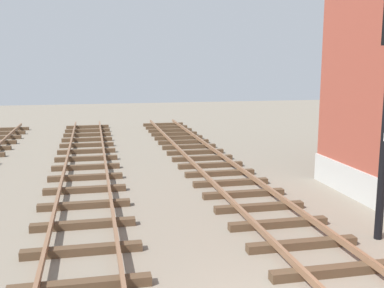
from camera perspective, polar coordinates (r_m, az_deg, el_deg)
The scene contains 0 objects.
Camera 1 is at (-2.97, -5.49, 3.98)m, focal length 43.61 mm.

